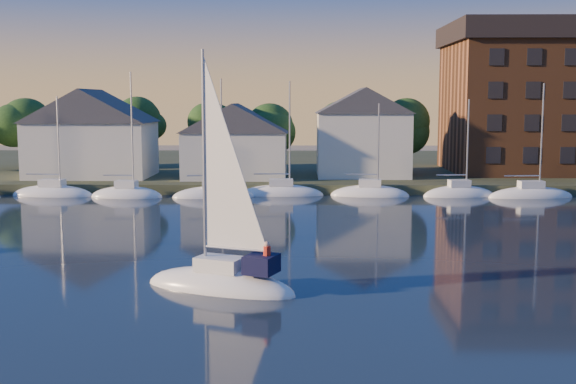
{
  "coord_description": "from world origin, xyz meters",
  "views": [
    {
      "loc": [
        1.05,
        -21.43,
        9.42
      ],
      "look_at": [
        0.32,
        22.0,
        3.88
      ],
      "focal_mm": 45.0,
      "sensor_mm": 36.0,
      "label": 1
    }
  ],
  "objects_px": {
    "clubhouse_east": "(363,131)",
    "hero_sailboat": "(222,279)",
    "clubhouse_west": "(92,132)",
    "clubhouse_centre": "(235,140)"
  },
  "relations": [
    {
      "from": "clubhouse_west",
      "to": "clubhouse_centre",
      "type": "height_order",
      "value": "clubhouse_west"
    },
    {
      "from": "clubhouse_west",
      "to": "clubhouse_centre",
      "type": "distance_m",
      "value": 16.05
    },
    {
      "from": "clubhouse_east",
      "to": "hero_sailboat",
      "type": "bearing_deg",
      "value": -103.44
    },
    {
      "from": "clubhouse_centre",
      "to": "clubhouse_east",
      "type": "bearing_deg",
      "value": 8.13
    },
    {
      "from": "clubhouse_centre",
      "to": "hero_sailboat",
      "type": "distance_m",
      "value": 43.65
    },
    {
      "from": "hero_sailboat",
      "to": "clubhouse_east",
      "type": "bearing_deg",
      "value": -81.35
    },
    {
      "from": "clubhouse_west",
      "to": "hero_sailboat",
      "type": "bearing_deg",
      "value": -66.58
    },
    {
      "from": "clubhouse_centre",
      "to": "clubhouse_east",
      "type": "relative_size",
      "value": 1.1
    },
    {
      "from": "clubhouse_west",
      "to": "clubhouse_east",
      "type": "xyz_separation_m",
      "value": [
        30.0,
        1.0,
        0.07
      ]
    },
    {
      "from": "clubhouse_centre",
      "to": "clubhouse_east",
      "type": "xyz_separation_m",
      "value": [
        14.0,
        2.0,
        0.87
      ]
    }
  ]
}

